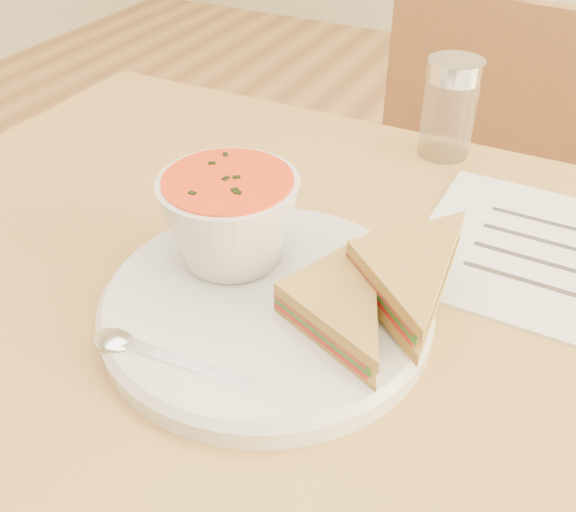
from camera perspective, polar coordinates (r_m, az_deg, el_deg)
The scene contains 7 objects.
chair_far at distance 1.10m, azimuth 12.47°, elevation -2.72°, with size 0.38×0.38×0.85m, color brown, non-canonical shape.
plate at distance 0.53m, azimuth -1.94°, elevation -4.48°, with size 0.27×0.27×0.02m, color silver, non-canonical shape.
soup_bowl at distance 0.55m, azimuth -5.14°, elevation 2.96°, with size 0.12×0.12×0.08m, color silver, non-canonical shape.
sandwich_half_a at distance 0.50m, azimuth -1.27°, elevation -3.91°, with size 0.11×0.11×0.03m, color #B18E3E, non-canonical shape.
sandwich_half_b at distance 0.52m, azimuth 5.16°, elevation -0.18°, with size 0.11×0.11×0.04m, color #B18E3E, non-canonical shape.
spoon at distance 0.48m, azimuth -10.22°, elevation -9.10°, with size 0.17×0.03×0.01m, color silver, non-canonical shape.
condiment_shaker at distance 0.77m, azimuth 14.14°, elevation 12.59°, with size 0.06×0.06×0.11m, color silver, non-canonical shape.
Camera 1 is at (0.15, -0.39, 1.11)m, focal length 40.00 mm.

